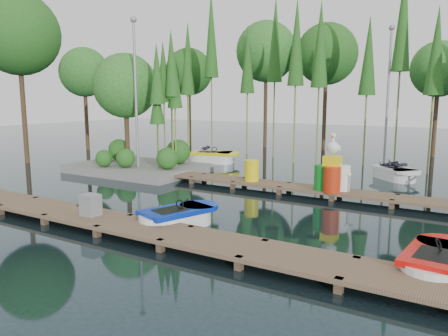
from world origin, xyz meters
The scene contains 15 objects.
ground_plane centered at (0.00, 0.00, 0.00)m, with size 90.00×90.00×0.00m, color #1D3037.
near_dock centered at (0.00, -4.50, 0.23)m, with size 18.00×1.50×0.50m.
far_dock centered at (1.00, 2.50, 0.23)m, with size 15.00×1.20×0.50m.
island centered at (-6.30, 3.29, 3.18)m, with size 6.20×4.20×6.75m.
tree_screen centered at (-2.04, 10.60, 6.12)m, with size 34.42×18.53×10.31m.
lamp_island centered at (-5.50, 2.50, 4.26)m, with size 0.30×0.30×7.25m.
lamp_rear centered at (4.00, 11.00, 4.26)m, with size 0.30×0.30×7.25m.
boat_blue centered at (1.26, -3.29, 0.24)m, with size 1.86×2.73×0.84m.
boat_red centered at (7.92, -3.27, 0.24)m, with size 1.34×2.59×0.84m.
boat_yellow_far centered at (-4.55, 7.53, 0.31)m, with size 3.19×2.16×1.46m.
boat_white_far centered at (5.17, 7.53, 0.27)m, with size 2.64×2.58×1.20m.
utility_cabinet centered at (-0.91, -4.50, 0.61)m, with size 0.50×0.42×0.61m, color gray.
yellow_barrel centered at (0.59, 2.50, 0.73)m, with size 0.57×0.57×0.86m, color yellow.
drum_cluster centered at (3.92, 2.34, 0.92)m, with size 1.21×1.11×2.09m.
seagull_post centered at (4.48, 2.50, 0.78)m, with size 0.44×0.24×0.71m.
Camera 1 is at (8.62, -12.84, 3.64)m, focal length 35.00 mm.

